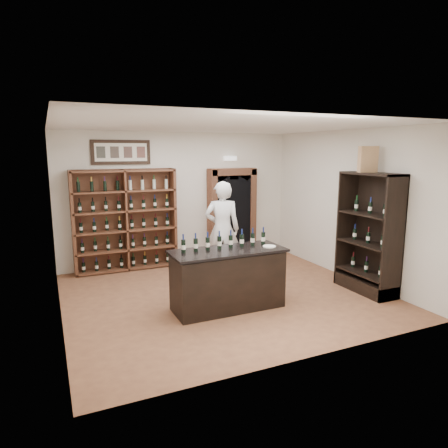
{
  "coord_description": "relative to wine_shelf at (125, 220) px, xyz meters",
  "views": [
    {
      "loc": [
        -2.84,
        -6.31,
        2.59
      ],
      "look_at": [
        0.14,
        0.3,
        1.25
      ],
      "focal_mm": 32.0,
      "sensor_mm": 36.0,
      "label": 1
    }
  ],
  "objects": [
    {
      "name": "floor",
      "position": [
        1.3,
        -2.33,
        -1.1
      ],
      "size": [
        5.5,
        5.5,
        0.0
      ],
      "primitive_type": "plane",
      "color": "brown",
      "rests_on": "ground"
    },
    {
      "name": "ceiling",
      "position": [
        1.3,
        -2.33,
        1.9
      ],
      "size": [
        5.5,
        5.5,
        0.0
      ],
      "primitive_type": "plane",
      "rotation": [
        3.14,
        0.0,
        0.0
      ],
      "color": "white",
      "rests_on": "wall_back"
    },
    {
      "name": "wall_back",
      "position": [
        1.3,
        0.17,
        0.4
      ],
      "size": [
        5.5,
        0.04,
        3.0
      ],
      "primitive_type": "cube",
      "color": "silver",
      "rests_on": "ground"
    },
    {
      "name": "wall_left",
      "position": [
        -1.45,
        -2.33,
        0.4
      ],
      "size": [
        0.04,
        5.0,
        3.0
      ],
      "primitive_type": "cube",
      "color": "silver",
      "rests_on": "ground"
    },
    {
      "name": "wall_right",
      "position": [
        4.05,
        -2.33,
        0.4
      ],
      "size": [
        0.04,
        5.0,
        3.0
      ],
      "primitive_type": "cube",
      "color": "silver",
      "rests_on": "ground"
    },
    {
      "name": "wine_shelf",
      "position": [
        0.0,
        0.0,
        0.0
      ],
      "size": [
        2.2,
        0.38,
        2.2
      ],
      "color": "brown",
      "rests_on": "ground"
    },
    {
      "name": "framed_picture",
      "position": [
        0.0,
        0.14,
        1.45
      ],
      "size": [
        1.25,
        0.04,
        0.52
      ],
      "primitive_type": "cube",
      "color": "black",
      "rests_on": "wall_back"
    },
    {
      "name": "arched_doorway",
      "position": [
        2.55,
        -0.0,
        0.04
      ],
      "size": [
        1.17,
        0.35,
        2.17
      ],
      "color": "black",
      "rests_on": "ground"
    },
    {
      "name": "emergency_light",
      "position": [
        2.55,
        0.09,
        1.3
      ],
      "size": [
        0.3,
        0.1,
        0.1
      ],
      "primitive_type": "cube",
      "color": "white",
      "rests_on": "wall_back"
    },
    {
      "name": "tasting_counter",
      "position": [
        1.1,
        -2.93,
        -0.61
      ],
      "size": [
        1.88,
        0.78,
        1.0
      ],
      "color": "black",
      "rests_on": "ground"
    },
    {
      "name": "counter_bottle_0",
      "position": [
        0.38,
        -2.82,
        0.01
      ],
      "size": [
        0.07,
        0.07,
        0.3
      ],
      "color": "black",
      "rests_on": "tasting_counter"
    },
    {
      "name": "counter_bottle_1",
      "position": [
        0.59,
        -2.82,
        0.01
      ],
      "size": [
        0.07,
        0.07,
        0.3
      ],
      "color": "black",
      "rests_on": "tasting_counter"
    },
    {
      "name": "counter_bottle_2",
      "position": [
        0.79,
        -2.82,
        0.01
      ],
      "size": [
        0.07,
        0.07,
        0.3
      ],
      "color": "black",
      "rests_on": "tasting_counter"
    },
    {
      "name": "counter_bottle_3",
      "position": [
        1.0,
        -2.82,
        0.01
      ],
      "size": [
        0.07,
        0.07,
        0.3
      ],
      "color": "black",
      "rests_on": "tasting_counter"
    },
    {
      "name": "counter_bottle_4",
      "position": [
        1.2,
        -2.82,
        0.01
      ],
      "size": [
        0.07,
        0.07,
        0.3
      ],
      "color": "black",
      "rests_on": "tasting_counter"
    },
    {
      "name": "counter_bottle_5",
      "position": [
        1.41,
        -2.82,
        0.01
      ],
      "size": [
        0.07,
        0.07,
        0.3
      ],
      "color": "black",
      "rests_on": "tasting_counter"
    },
    {
      "name": "counter_bottle_6",
      "position": [
        1.61,
        -2.82,
        0.01
      ],
      "size": [
        0.07,
        0.07,
        0.3
      ],
      "color": "black",
      "rests_on": "tasting_counter"
    },
    {
      "name": "counter_bottle_7",
      "position": [
        1.82,
        -2.82,
        0.01
      ],
      "size": [
        0.07,
        0.07,
        0.3
      ],
      "color": "black",
      "rests_on": "tasting_counter"
    },
    {
      "name": "side_cabinet",
      "position": [
        3.82,
        -3.23,
        -0.35
      ],
      "size": [
        0.48,
        1.2,
        2.2
      ],
      "color": "black",
      "rests_on": "ground"
    },
    {
      "name": "shopkeeper",
      "position": [
        1.73,
        -1.29,
        -0.11
      ],
      "size": [
        0.84,
        0.7,
        1.98
      ],
      "primitive_type": "imported",
      "rotation": [
        0.0,
        0.0,
        2.78
      ],
      "color": "white",
      "rests_on": "ground"
    },
    {
      "name": "plate",
      "position": [
        1.81,
        -3.05,
        -0.09
      ],
      "size": [
        0.22,
        0.22,
        0.02
      ],
      "primitive_type": "cylinder",
      "color": "silver",
      "rests_on": "tasting_counter"
    },
    {
      "name": "wine_crate",
      "position": [
        3.76,
        -3.13,
        1.33
      ],
      "size": [
        0.35,
        0.22,
        0.46
      ],
      "primitive_type": "cube",
      "rotation": [
        0.0,
        0.0,
        -0.29
      ],
      "color": "tan",
      "rests_on": "side_cabinet"
    }
  ]
}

